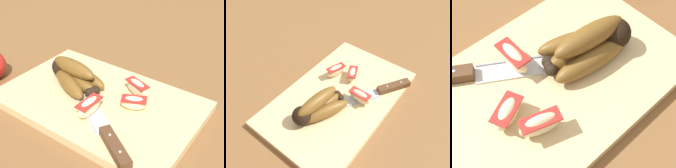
# 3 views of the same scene
# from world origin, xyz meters

# --- Properties ---
(ground_plane) EXTENTS (6.00, 6.00, 0.00)m
(ground_plane) POSITION_xyz_m (0.00, 0.00, 0.00)
(ground_plane) COLOR brown
(cutting_board) EXTENTS (0.43, 0.27, 0.02)m
(cutting_board) POSITION_xyz_m (0.01, -0.00, 0.01)
(cutting_board) COLOR #DBBC84
(cutting_board) RESTS_ON ground_plane
(banana_bunch) EXTENTS (0.15, 0.11, 0.07)m
(banana_bunch) POSITION_xyz_m (0.09, -0.01, 0.05)
(banana_bunch) COLOR black
(banana_bunch) RESTS_ON cutting_board
(chefs_knife) EXTENTS (0.25, 0.17, 0.02)m
(chefs_knife) POSITION_xyz_m (-0.07, 0.08, 0.03)
(chefs_knife) COLOR silver
(chefs_knife) RESTS_ON cutting_board
(apple_wedge_near) EXTENTS (0.07, 0.04, 0.04)m
(apple_wedge_near) POSITION_xyz_m (-0.05, -0.06, 0.04)
(apple_wedge_near) COLOR beige
(apple_wedge_near) RESTS_ON cutting_board
(apple_wedge_middle) EXTENTS (0.03, 0.06, 0.04)m
(apple_wedge_middle) POSITION_xyz_m (-0.01, 0.06, 0.04)
(apple_wedge_middle) COLOR beige
(apple_wedge_middle) RESTS_ON cutting_board
(apple_wedge_far) EXTENTS (0.06, 0.05, 0.03)m
(apple_wedge_far) POSITION_xyz_m (-0.07, -0.01, 0.04)
(apple_wedge_far) COLOR beige
(apple_wedge_far) RESTS_ON cutting_board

